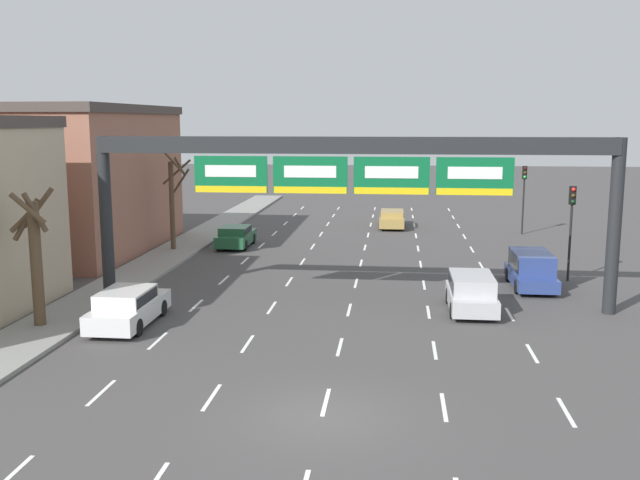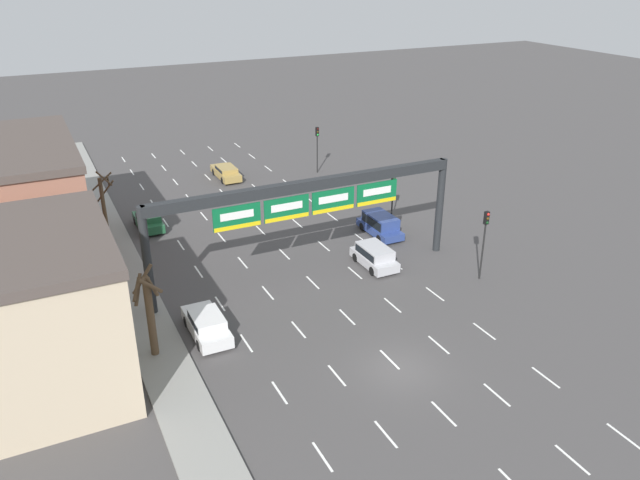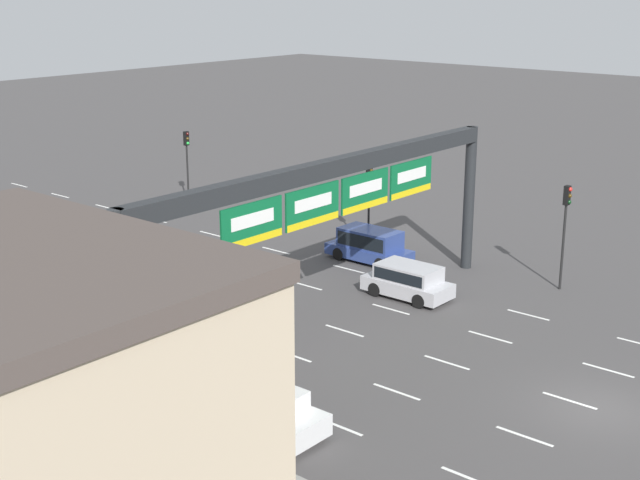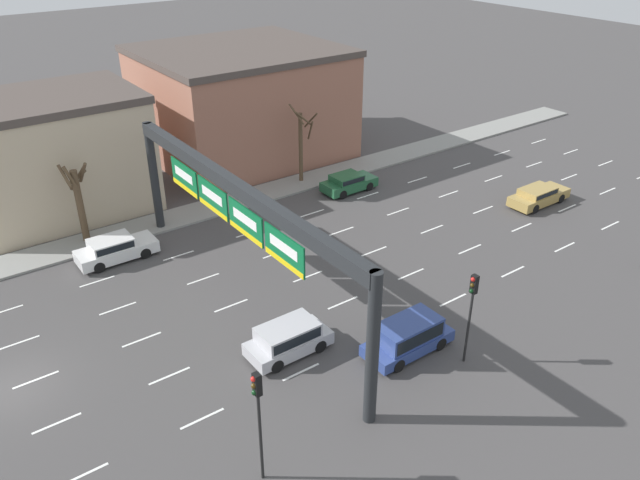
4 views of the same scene
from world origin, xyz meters
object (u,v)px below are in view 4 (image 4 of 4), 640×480
at_px(car_green, 348,182).
at_px(tree_bare_second, 302,142).
at_px(car_gold, 538,195).
at_px(suv_silver, 288,338).
at_px(tree_bare_closest, 79,199).
at_px(traffic_light_near_gantry, 472,301).
at_px(car_white, 115,248).
at_px(suv_blue, 408,335).
at_px(sign_gantry, 234,205).
at_px(traffic_light_mid_block, 258,407).

height_order(car_green, tree_bare_second, tree_bare_second).
relative_size(car_gold, tree_bare_second, 0.80).
distance_m(suv_silver, tree_bare_closest, 17.36).
distance_m(car_gold, tree_bare_closest, 30.84).
xyz_separation_m(suv_silver, car_gold, (-3.45, 23.50, -0.17)).
bearing_deg(tree_bare_second, car_green, 27.90).
bearing_deg(tree_bare_second, suv_silver, -36.44).
bearing_deg(suv_silver, traffic_light_near_gantry, 49.63).
distance_m(car_white, tree_bare_second, 16.27).
bearing_deg(car_white, car_gold, 69.74).
relative_size(car_white, tree_bare_closest, 0.90).
relative_size(suv_blue, car_white, 0.96).
bearing_deg(traffic_light_near_gantry, tree_bare_closest, -154.41).
xyz_separation_m(sign_gantry, tree_bare_second, (-11.49, 11.96, -2.53)).
height_order(car_gold, car_white, car_white).
bearing_deg(traffic_light_mid_block, suv_silver, 138.99).
distance_m(traffic_light_near_gantry, tree_bare_second, 22.70).
height_order(sign_gantry, traffic_light_mid_block, sign_gantry).
relative_size(sign_gantry, tree_bare_second, 3.61).
bearing_deg(traffic_light_near_gantry, traffic_light_mid_block, -88.79).
bearing_deg(car_white, tree_bare_second, 101.18).
bearing_deg(suv_blue, suv_silver, -125.00).
relative_size(car_gold, tree_bare_closest, 0.93).
xyz_separation_m(sign_gantry, suv_silver, (5.07, -0.27, -4.92)).
height_order(sign_gantry, car_white, sign_gantry).
xyz_separation_m(car_white, tree_bare_second, (-3.12, 15.77, 2.49)).
xyz_separation_m(car_white, traffic_light_near_gantry, (18.80, 9.86, 2.58)).
relative_size(sign_gantry, car_gold, 4.51).
height_order(car_white, traffic_light_mid_block, traffic_light_mid_block).
height_order(sign_gantry, car_gold, sign_gantry).
distance_m(car_green, tree_bare_second, 4.60).
bearing_deg(car_gold, traffic_light_near_gantry, -62.85).
relative_size(suv_silver, car_white, 0.87).
distance_m(tree_bare_closest, tree_bare_second, 16.48).
bearing_deg(traffic_light_mid_block, tree_bare_second, 142.35).
distance_m(car_gold, traffic_light_near_gantry, 19.51).
bearing_deg(car_green, traffic_light_mid_block, -45.17).
bearing_deg(suv_silver, traffic_light_mid_block, -41.01).
relative_size(car_gold, car_white, 1.04).
relative_size(car_green, suv_silver, 1.03).
distance_m(suv_blue, traffic_light_near_gantry, 3.60).
bearing_deg(car_green, traffic_light_near_gantry, -22.58).
height_order(sign_gantry, tree_bare_second, sign_gantry).
relative_size(car_green, tree_bare_second, 0.69).
xyz_separation_m(sign_gantry, traffic_light_mid_block, (10.67, -5.14, -2.24)).
xyz_separation_m(traffic_light_near_gantry, tree_bare_closest, (-22.06, -10.56, -0.35)).
bearing_deg(car_gold, suv_blue, -70.41).
bearing_deg(car_green, tree_bare_closest, -100.92).
relative_size(sign_gantry, suv_silver, 5.40).
height_order(traffic_light_near_gantry, tree_bare_second, tree_bare_second).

